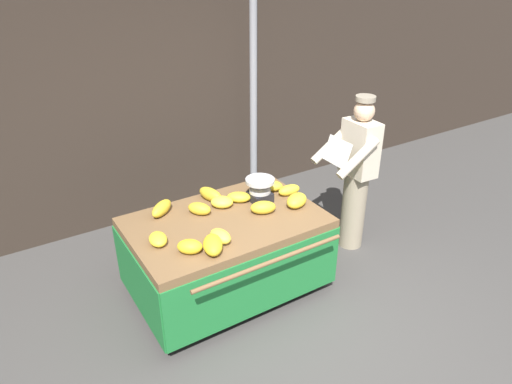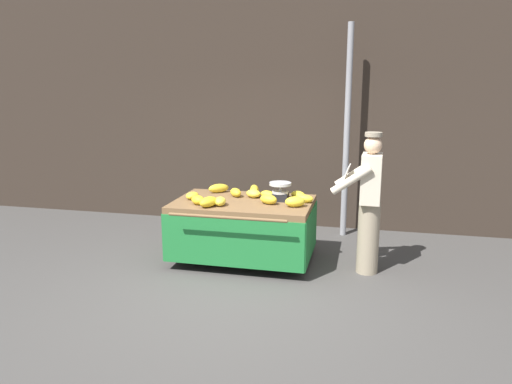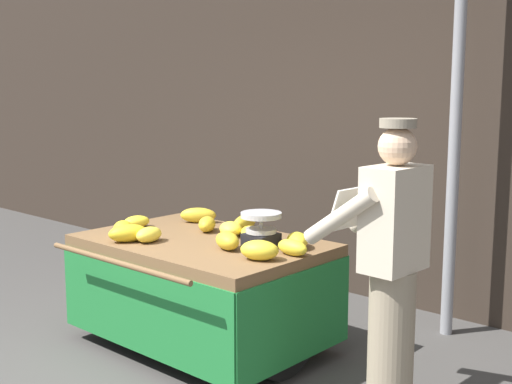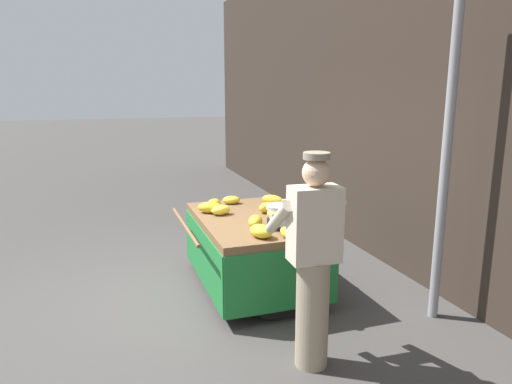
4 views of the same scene
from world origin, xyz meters
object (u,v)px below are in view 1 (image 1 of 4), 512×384
Objects in this scene: banana_bunch_5 at (297,200)px; banana_bunch_10 at (158,239)px; banana_bunch_3 at (222,202)px; banana_bunch_12 at (271,186)px; banana_bunch_2 at (213,245)px; banana_bunch_4 at (289,190)px; banana_bunch_7 at (199,209)px; banana_bunch_0 at (263,207)px; weighing_scale at (260,190)px; banana_bunch_9 at (220,236)px; banana_bunch_8 at (162,208)px; banana_cart at (226,238)px; street_pole at (253,85)px; banana_bunch_1 at (190,247)px; banana_bunch_11 at (239,197)px; vendor_person at (356,174)px; banana_bunch_6 at (210,194)px.

banana_bunch_5 is 1.36m from banana_bunch_10.
banana_bunch_12 is at bearing 3.96° from banana_bunch_3.
banana_bunch_3 is at bearing 55.83° from banana_bunch_2.
banana_bunch_4 is 0.93m from banana_bunch_7.
banana_bunch_0 reaches higher than banana_bunch_3.
banana_bunch_12 is (0.21, 0.13, -0.07)m from weighing_scale.
banana_bunch_3 is 0.60m from banana_bunch_9.
banana_bunch_4 is at bearing 71.05° from banana_bunch_5.
banana_bunch_2 is 1.05m from banana_bunch_5.
banana_bunch_8 is 1.38× the size of banana_bunch_10.
banana_cart is at bearing 49.79° from banana_bunch_2.
banana_bunch_9 is (-0.30, -0.52, 0.00)m from banana_bunch_3.
banana_bunch_1 is at bearing -134.05° from street_pole.
banana_bunch_11 is at bearing 1.90° from banana_bunch_7.
vendor_person is at bearing -8.29° from weighing_scale.
street_pole reaches higher than banana_bunch_1.
banana_bunch_2 is at bearing -134.47° from banana_bunch_11.
banana_bunch_1 reaches higher than banana_bunch_4.
banana_bunch_12 is at bearing 4.98° from banana_bunch_11.
banana_bunch_7 reaches higher than banana_bunch_4.
banana_bunch_3 is 0.95× the size of banana_bunch_7.
weighing_scale is 1.05m from banana_bunch_1.
banana_bunch_3 is (0.41, 0.61, -0.01)m from banana_bunch_2.
banana_bunch_1 is at bearing -56.53° from banana_bunch_10.
banana_bunch_5 is 0.56m from banana_bunch_11.
banana_cart is at bearing -140.73° from banana_bunch_11.
banana_bunch_5 reaches higher than banana_bunch_1.
vendor_person is (2.22, 0.03, 0.02)m from banana_bunch_10.
banana_bunch_7 is at bearing 127.38° from banana_cart.
banana_bunch_0 is 1.07× the size of banana_bunch_9.
banana_bunch_0 is 0.32m from banana_bunch_11.
banana_bunch_0 is at bearing -30.57° from banana_bunch_7.
banana_bunch_0 is 0.93m from banana_bunch_8.
banana_bunch_9 is 0.13× the size of vendor_person.
banana_bunch_7 is (-0.21, -0.19, -0.01)m from banana_bunch_6.
banana_bunch_12 is (0.32, 0.35, -0.01)m from banana_bunch_0.
banana_bunch_1 is 0.71× the size of banana_bunch_8.
banana_bunch_0 is at bearing -49.09° from banana_bunch_3.
banana_bunch_2 is at bearing -156.00° from banana_bunch_0.
banana_bunch_10 is at bearing -141.22° from street_pole.
banana_bunch_7 is at bearing 172.71° from weighing_scale.
banana_bunch_3 is (-0.27, 0.31, -0.01)m from banana_bunch_0.
weighing_scale reaches higher than banana_bunch_11.
banana_bunch_7 reaches higher than banana_cart.
banana_bunch_7 is 0.13× the size of vendor_person.
banana_bunch_7 is 0.51m from banana_bunch_9.
banana_bunch_12 is at bearing 33.01° from banana_bunch_2.
vendor_person is (1.47, -0.25, 0.02)m from banana_bunch_3.
banana_bunch_11 is at bearing -37.97° from banana_bunch_6.
banana_bunch_4 is (0.77, 0.08, 0.26)m from banana_cart.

